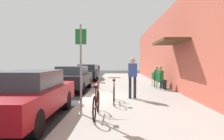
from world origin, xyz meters
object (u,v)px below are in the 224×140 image
at_px(parking_meter, 99,75).
at_px(cafe_chair_2, 155,78).
at_px(parked_car_2, 88,72).
at_px(bicycle_1, 114,93).
at_px(pedestrian_standing, 133,74).
at_px(parked_car_1, 72,78).
at_px(street_sign, 81,62).
at_px(bicycle_0, 96,104).
at_px(cafe_chair_0, 160,80).
at_px(seated_patron_0, 161,77).
at_px(parked_car_0, 27,95).
at_px(cafe_chair_1, 157,79).
at_px(seated_patron_1, 158,76).

relative_size(parking_meter, cafe_chair_2, 1.52).
distance_m(parked_car_2, bicycle_1, 10.75).
bearing_deg(bicycle_1, parking_meter, 103.41).
bearing_deg(bicycle_1, pedestrian_standing, 48.16).
height_order(parked_car_1, pedestrian_standing, pedestrian_standing).
height_order(parked_car_1, cafe_chair_2, parked_car_1).
distance_m(street_sign, pedestrian_standing, 3.14).
relative_size(parked_car_2, bicycle_0, 2.57).
xyz_separation_m(cafe_chair_0, seated_patron_0, (0.06, 0.02, 0.19)).
bearing_deg(cafe_chair_0, parked_car_2, 125.80).
height_order(parked_car_2, bicycle_1, parked_car_2).
distance_m(parking_meter, street_sign, 5.53).
height_order(parked_car_0, parked_car_2, parked_car_2).
distance_m(parked_car_0, cafe_chair_1, 8.23).
bearing_deg(cafe_chair_0, seated_patron_0, 19.01).
height_order(bicycle_1, cafe_chair_0, bicycle_1).
bearing_deg(parked_car_2, parking_meter, -77.01).
height_order(parked_car_1, street_sign, street_sign).
bearing_deg(cafe_chair_2, street_sign, -116.56).
relative_size(parked_car_2, cafe_chair_2, 5.06).
distance_m(parked_car_0, parked_car_2, 12.43).
xyz_separation_m(seated_patron_1, cafe_chair_2, (-0.06, 0.54, -0.19)).
height_order(street_sign, cafe_chair_2, street_sign).
relative_size(cafe_chair_2, pedestrian_standing, 0.51).
bearing_deg(parked_car_0, seated_patron_1, 52.69).
distance_m(cafe_chair_0, cafe_chair_1, 1.00).
xyz_separation_m(parked_car_2, cafe_chair_2, (4.94, -5.32, -0.10)).
bearing_deg(parked_car_1, bicycle_1, -58.98).
distance_m(parked_car_1, bicycle_1, 4.75).
distance_m(street_sign, cafe_chair_2, 7.76).
bearing_deg(bicycle_0, street_sign, 151.58).
bearing_deg(parking_meter, seated_patron_1, 13.90).
xyz_separation_m(parking_meter, pedestrian_standing, (1.65, -2.90, 0.23)).
height_order(parked_car_2, cafe_chair_0, parked_car_2).
bearing_deg(parked_car_1, cafe_chair_1, 6.41).
bearing_deg(parking_meter, parked_car_0, -105.20).
bearing_deg(cafe_chair_0, bicycle_0, -117.94).
height_order(cafe_chair_1, cafe_chair_2, same).
relative_size(parked_car_0, cafe_chair_2, 5.06).
relative_size(parked_car_0, bicycle_1, 2.57).
height_order(parked_car_0, parked_car_1, parked_car_0).
xyz_separation_m(parked_car_1, pedestrian_standing, (3.20, -3.21, 0.39)).
bearing_deg(parked_car_0, seated_patron_0, 48.22).
bearing_deg(pedestrian_standing, street_sign, -123.39).
distance_m(seated_patron_0, cafe_chair_2, 1.52).
bearing_deg(pedestrian_standing, bicycle_1, -131.84).
bearing_deg(seated_patron_1, parking_meter, -166.10).
distance_m(parked_car_1, seated_patron_1, 5.03).
height_order(parked_car_0, street_sign, street_sign).
height_order(street_sign, bicycle_0, street_sign).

